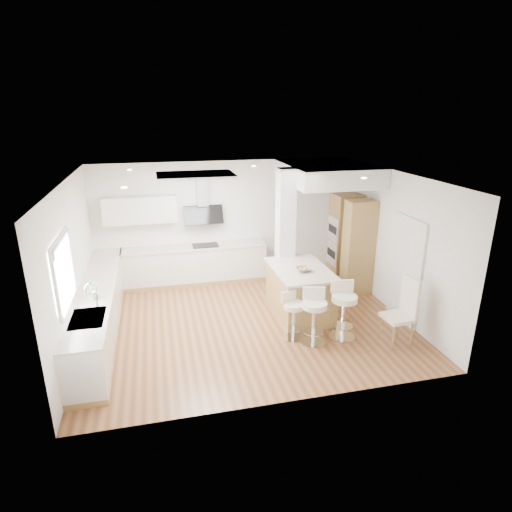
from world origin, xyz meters
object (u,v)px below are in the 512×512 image
object	(u,v)px
bar_stool_a	(293,313)
bar_stool_c	(344,307)
bar_stool_b	(314,314)
dining_chair	(403,308)
peninsula	(300,291)

from	to	relation	value
bar_stool_a	bar_stool_c	distance (m)	0.90
bar_stool_b	dining_chair	distance (m)	1.55
bar_stool_c	dining_chair	distance (m)	1.02
dining_chair	bar_stool_a	bearing A→B (deg)	157.66
peninsula	dining_chair	distance (m)	2.03
peninsula	bar_stool_a	bearing A→B (deg)	-116.23
bar_stool_b	bar_stool_c	xyz separation A→B (m)	(0.58, 0.06, 0.03)
bar_stool_a	dining_chair	distance (m)	1.91
bar_stool_b	bar_stool_c	bearing A→B (deg)	19.33
bar_stool_c	dining_chair	size ratio (longest dim) A/B	0.87
bar_stool_a	bar_stool_b	bearing A→B (deg)	-57.77
peninsula	dining_chair	xyz separation A→B (m)	(1.39, -1.47, 0.16)
peninsula	bar_stool_a	distance (m)	1.00
peninsula	bar_stool_b	size ratio (longest dim) A/B	1.61
bar_stool_a	bar_stool_c	world-z (taller)	bar_stool_c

